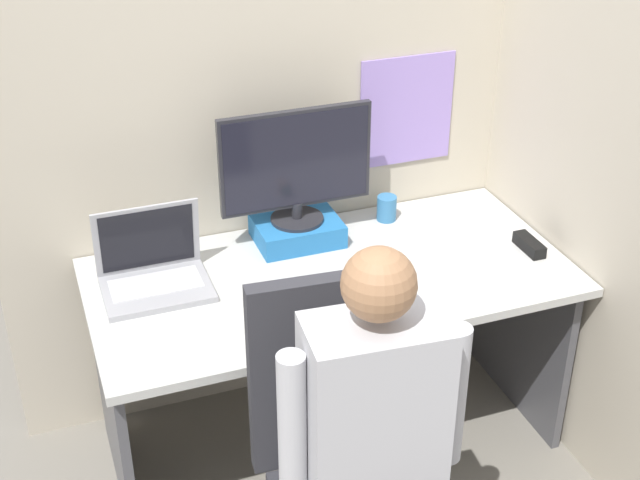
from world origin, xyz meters
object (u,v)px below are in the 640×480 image
Objects in this scene: paper_box at (297,230)px; person at (384,454)px; monitor at (296,164)px; laptop at (154,273)px; carrot_toy at (362,292)px; coffee_mug at (387,208)px; stapler at (529,245)px; office_chair at (352,469)px.

person is at bearing -97.63° from paper_box.
laptop is (-0.52, -0.13, -0.24)m from monitor.
carrot_toy is 0.53m from coffee_mug.
stapler is at bearing 40.95° from person.
office_chair reaches higher than paper_box.
monitor is 0.84m from stapler.
paper_box is 0.28× the size of office_chair.
person is 13.79× the size of coffee_mug.
monitor is 1.05m from office_chair.
carrot_toy is at bearing -80.26° from monitor.
person is (-0.87, -0.75, -0.01)m from stapler.
coffee_mug is at bearing 66.03° from person.
monitor is at bearing -174.70° from coffee_mug.
coffee_mug is (0.87, 0.16, -0.01)m from laptop.
paper_box is at bearing 82.37° from person.
laptop is 0.27× the size of person.
office_chair reaches higher than stapler.
laptop reaches higher than stapler.
paper_box is 2.04× the size of stapler.
monitor is at bearing 90.00° from paper_box.
laptop is at bearing -166.27° from paper_box.
coffee_mug is (-0.37, 0.37, 0.03)m from stapler.
laptop is at bearing -165.97° from monitor.
person is at bearing -97.61° from monitor.
carrot_toy is (0.59, -0.29, -0.03)m from laptop.
laptop reaches higher than carrot_toy.
person is 1.23m from coffee_mug.
paper_box is 1.09m from person.
monitor is 0.43m from coffee_mug.
coffee_mug is (0.35, 0.03, -0.24)m from monitor.
carrot_toy is at bearing 72.01° from person.
monitor is 5.71× the size of coffee_mug.
coffee_mug is at bearing 10.56° from laptop.
office_chair reaches higher than coffee_mug.
stapler is (0.72, -0.34, -0.27)m from monitor.
office_chair is (-0.23, -0.50, -0.21)m from carrot_toy.
coffee_mug is (0.35, 0.04, 0.01)m from paper_box.
person is at bearing -68.54° from laptop.
paper_box is 0.86× the size of laptop.
laptop is at bearing 114.71° from office_chair.
person is at bearing -85.45° from office_chair.
monitor reaches higher than laptop.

